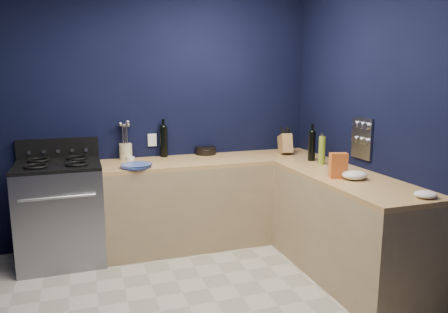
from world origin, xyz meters
name	(u,v)px	position (x,y,z in m)	size (l,w,h in m)	color
wall_back	(151,119)	(0.00, 1.76, 1.30)	(3.50, 0.02, 2.60)	black
wall_right	(408,132)	(1.76, 0.00, 1.30)	(0.02, 3.50, 2.60)	black
wall_front	(352,234)	(0.00, -1.76, 1.30)	(3.50, 0.02, 2.60)	black
cab_back	(215,202)	(0.60, 1.44, 0.43)	(2.30, 0.63, 0.86)	#9F855E
top_back	(215,160)	(0.60, 1.44, 0.88)	(2.30, 0.63, 0.04)	olive
cab_right	(346,229)	(1.44, 0.29, 0.43)	(0.63, 1.67, 0.86)	#9F855E
top_right	(349,179)	(1.44, 0.29, 0.88)	(0.63, 1.67, 0.04)	olive
gas_range	(61,214)	(-0.93, 1.42, 0.46)	(0.76, 0.66, 0.92)	gray
oven_door	(60,226)	(-0.93, 1.10, 0.45)	(0.59, 0.02, 0.42)	black
cooktop	(58,165)	(-0.93, 1.42, 0.94)	(0.76, 0.66, 0.03)	black
backguard	(58,149)	(-0.93, 1.72, 1.04)	(0.76, 0.06, 0.20)	black
spice_panel	(362,138)	(1.74, 0.55, 1.18)	(0.02, 0.28, 0.38)	gray
wall_outlet	(152,140)	(0.00, 1.74, 1.08)	(0.09, 0.02, 0.13)	white
plate_stack	(136,166)	(-0.24, 1.23, 0.92)	(0.28, 0.28, 0.04)	#4259AC
ramekin	(130,158)	(-0.25, 1.63, 0.92)	(0.09, 0.09, 0.03)	white
utensil_crock	(126,151)	(-0.28, 1.69, 0.98)	(0.13, 0.13, 0.16)	beige
wine_bottle_back	(164,142)	(0.11, 1.69, 1.06)	(0.08, 0.08, 0.32)	black
lemon_basket	(206,151)	(0.57, 1.69, 0.94)	(0.22, 0.22, 0.08)	black
knife_block	(285,144)	(1.41, 1.44, 1.00)	(0.11, 0.19, 0.21)	olive
wine_bottle_right	(312,146)	(1.49, 1.01, 1.05)	(0.07, 0.07, 0.29)	black
oil_bottle	(322,150)	(1.48, 0.82, 1.04)	(0.06, 0.06, 0.27)	olive
spice_jar_near	(334,166)	(1.43, 0.52, 0.95)	(0.04, 0.04, 0.09)	olive
spice_jar_far	(334,163)	(1.50, 0.61, 0.95)	(0.05, 0.05, 0.10)	olive
crouton_bag	(338,166)	(1.31, 0.28, 1.01)	(0.14, 0.07, 0.21)	#AB0D0E
towel_front	(355,175)	(1.41, 0.19, 0.94)	(0.21, 0.18, 0.07)	white
towel_end	(426,194)	(1.56, -0.44, 0.92)	(0.16, 0.15, 0.05)	white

